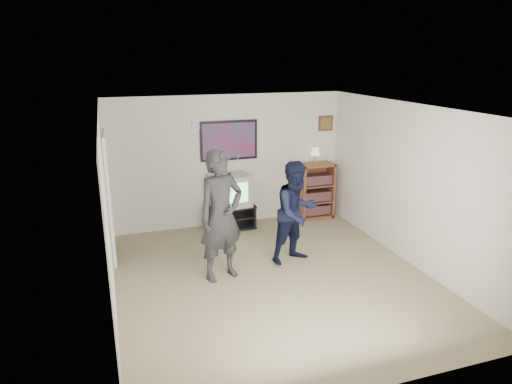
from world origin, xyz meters
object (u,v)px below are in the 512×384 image
crt_television (230,190)px  person_tall (221,216)px  bookshelf (316,191)px  media_stand (230,217)px  person_short (296,212)px

crt_television → person_tall: (-0.64, -1.91, 0.21)m
bookshelf → person_tall: person_tall is taller
bookshelf → crt_television: bearing=-178.4°
bookshelf → person_tall: size_ratio=0.58×
bookshelf → media_stand: bearing=-178.4°
crt_television → person_short: person_short is taller
crt_television → bookshelf: 1.82m
person_tall → person_short: size_ratio=1.18×
person_short → bookshelf: bearing=39.8°
bookshelf → person_short: size_ratio=0.68×
person_tall → person_short: bearing=-8.9°
media_stand → person_tall: person_tall is taller
media_stand → person_short: person_short is taller
media_stand → person_tall: size_ratio=0.48×
media_stand → bookshelf: size_ratio=0.82×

